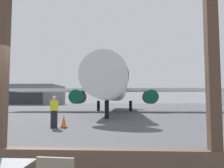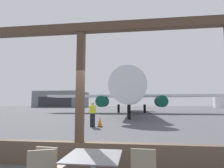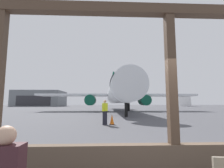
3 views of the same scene
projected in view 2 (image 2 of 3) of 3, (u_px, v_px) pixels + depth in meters
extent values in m
plane|color=#4C4C51|center=(129.00, 111.00, 44.15)|extent=(220.00, 220.00, 0.00)
cube|color=brown|center=(79.00, 154.00, 4.74)|extent=(7.96, 0.24, 0.61)
cube|color=#4C3828|center=(82.00, 29.00, 5.11)|extent=(7.96, 0.24, 0.24)
cube|color=#4C3828|center=(80.00, 97.00, 4.90)|extent=(0.20, 0.20, 3.60)
cube|color=slate|center=(93.00, 156.00, 3.00)|extent=(0.90, 0.90, 0.02)
cube|color=gray|center=(143.00, 162.00, 2.89)|extent=(0.40, 0.07, 0.41)
cube|color=gray|center=(46.00, 159.00, 3.09)|extent=(0.40, 0.09, 0.39)
cube|color=gray|center=(41.00, 164.00, 2.74)|extent=(0.38, 0.19, 0.43)
cylinder|color=silver|center=(131.00, 95.00, 33.70)|extent=(3.64, 30.83, 3.64)
cone|color=silver|center=(128.00, 85.00, 17.22)|extent=(3.46, 2.60, 3.46)
cylinder|color=black|center=(129.00, 86.00, 19.11)|extent=(3.71, 0.90, 3.71)
cube|color=silver|center=(88.00, 96.00, 33.74)|extent=(14.03, 4.20, 0.36)
cube|color=silver|center=(177.00, 96.00, 31.78)|extent=(14.03, 4.20, 0.36)
cylinder|color=#0C4C38|center=(103.00, 101.00, 31.89)|extent=(1.90, 3.20, 1.90)
cylinder|color=#0C4C38|center=(161.00, 101.00, 30.65)|extent=(1.90, 3.20, 1.90)
cube|color=#0C4C38|center=(132.00, 81.00, 47.89)|extent=(0.36, 4.40, 5.20)
cylinder|color=black|center=(129.00, 112.00, 19.10)|extent=(0.36, 0.36, 1.54)
cylinder|color=black|center=(119.00, 109.00, 33.79)|extent=(0.44, 0.44, 1.54)
cylinder|color=black|center=(145.00, 109.00, 33.19)|extent=(0.44, 0.44, 1.54)
cube|color=black|center=(93.00, 120.00, 12.80)|extent=(0.32, 0.20, 0.95)
cube|color=yellow|center=(93.00, 109.00, 12.88)|extent=(0.40, 0.22, 0.55)
sphere|color=tan|center=(93.00, 104.00, 12.93)|extent=(0.22, 0.22, 0.22)
cylinder|color=yellow|center=(95.00, 110.00, 13.07)|extent=(0.09, 0.09, 0.52)
cylinder|color=yellow|center=(90.00, 110.00, 12.69)|extent=(0.09, 0.09, 0.52)
cone|color=orange|center=(100.00, 122.00, 12.87)|extent=(0.32, 0.32, 0.72)
cube|color=black|center=(100.00, 127.00, 12.83)|extent=(0.36, 0.36, 0.03)
cube|color=slate|center=(62.00, 100.00, 89.50)|extent=(22.21, 17.34, 7.64)
cube|color=#2D2D33|center=(55.00, 102.00, 80.77)|extent=(15.55, 0.10, 4.59)
cylinder|color=white|center=(222.00, 102.00, 76.69)|extent=(6.64, 6.64, 5.20)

